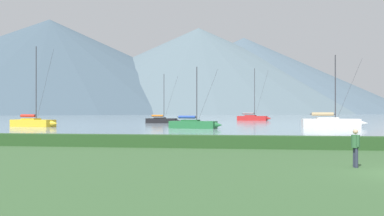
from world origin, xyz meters
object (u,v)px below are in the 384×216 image
at_px(sailboat_slip_1, 194,124).
at_px(sailboat_slip_6, 331,122).
at_px(sailboat_slip_3, 162,120).
at_px(sailboat_slip_5, 253,118).
at_px(person_seated_viewer, 356,145).
at_px(sailboat_slip_2, 34,122).

distance_m(sailboat_slip_1, sailboat_slip_6, 19.45).
relative_size(sailboat_slip_3, sailboat_slip_5, 0.76).
relative_size(sailboat_slip_5, person_seated_viewer, 7.28).
height_order(sailboat_slip_3, sailboat_slip_6, sailboat_slip_6).
bearing_deg(sailboat_slip_5, sailboat_slip_2, -115.29).
bearing_deg(sailboat_slip_3, sailboat_slip_2, -123.10).
relative_size(sailboat_slip_5, sailboat_slip_6, 1.19).
xyz_separation_m(sailboat_slip_2, sailboat_slip_5, (31.26, 42.86, 0.01)).
xyz_separation_m(sailboat_slip_3, sailboat_slip_5, (16.41, 22.70, 0.12)).
bearing_deg(sailboat_slip_5, sailboat_slip_3, -115.05).
bearing_deg(sailboat_slip_1, sailboat_slip_6, 28.31).
xyz_separation_m(sailboat_slip_1, sailboat_slip_5, (7.23, 45.44, 0.08)).
distance_m(sailboat_slip_1, sailboat_slip_2, 24.17).
bearing_deg(sailboat_slip_5, person_seated_viewer, -75.56).
relative_size(sailboat_slip_1, sailboat_slip_2, 0.70).
bearing_deg(sailboat_slip_2, sailboat_slip_5, 66.81).
bearing_deg(sailboat_slip_5, sailboat_slip_6, -63.23).
relative_size(sailboat_slip_1, sailboat_slip_3, 0.89).
distance_m(sailboat_slip_2, sailboat_slip_3, 25.03).
height_order(sailboat_slip_2, sailboat_slip_5, sailboat_slip_5).
bearing_deg(person_seated_viewer, sailboat_slip_3, 97.28).
xyz_separation_m(sailboat_slip_1, person_seated_viewer, (12.61, -39.46, 0.38)).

